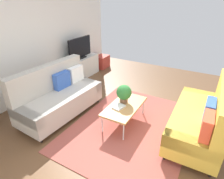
# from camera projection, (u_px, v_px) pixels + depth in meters

# --- Properties ---
(ground_plane) EXTENTS (7.68, 7.68, 0.00)m
(ground_plane) POSITION_uv_depth(u_px,v_px,m) (131.00, 123.00, 3.97)
(ground_plane) COLOR brown
(wall_far) EXTENTS (6.40, 0.12, 2.90)m
(wall_far) POSITION_uv_depth(u_px,v_px,m) (28.00, 40.00, 4.54)
(wall_far) COLOR white
(wall_far) RESTS_ON ground_plane
(area_rug) EXTENTS (2.90, 2.20, 0.01)m
(area_rug) POSITION_uv_depth(u_px,v_px,m) (132.00, 126.00, 3.87)
(area_rug) COLOR #9E4C42
(area_rug) RESTS_ON ground_plane
(couch_beige) EXTENTS (1.94, 0.94, 1.10)m
(couch_beige) POSITION_uv_depth(u_px,v_px,m) (59.00, 96.00, 4.13)
(couch_beige) COLOR #B2ADA3
(couch_beige) RESTS_ON ground_plane
(couch_green) EXTENTS (1.91, 0.86, 1.10)m
(couch_green) POSITION_uv_depth(u_px,v_px,m) (202.00, 117.00, 3.40)
(couch_green) COLOR gold
(couch_green) RESTS_ON ground_plane
(coffee_table) EXTENTS (1.10, 0.56, 0.42)m
(coffee_table) POSITION_uv_depth(u_px,v_px,m) (125.00, 107.00, 3.83)
(coffee_table) COLOR #B7844C
(coffee_table) RESTS_ON ground_plane
(tv_console) EXTENTS (1.40, 0.44, 0.64)m
(tv_console) POSITION_uv_depth(u_px,v_px,m) (81.00, 68.00, 6.07)
(tv_console) COLOR silver
(tv_console) RESTS_ON ground_plane
(tv) EXTENTS (1.00, 0.20, 0.64)m
(tv) POSITION_uv_depth(u_px,v_px,m) (80.00, 48.00, 5.78)
(tv) COLOR black
(tv) RESTS_ON tv_console
(storage_trunk) EXTENTS (0.52, 0.40, 0.44)m
(storage_trunk) POSITION_uv_depth(u_px,v_px,m) (102.00, 62.00, 6.93)
(storage_trunk) COLOR #B2382D
(storage_trunk) RESTS_ON ground_plane
(potted_plant) EXTENTS (0.31, 0.31, 0.38)m
(potted_plant) POSITION_uv_depth(u_px,v_px,m) (124.00, 93.00, 3.84)
(potted_plant) COLOR brown
(potted_plant) RESTS_ON coffee_table
(table_book_0) EXTENTS (0.27, 0.23, 0.03)m
(table_book_0) POSITION_uv_depth(u_px,v_px,m) (119.00, 107.00, 3.73)
(table_book_0) COLOR silver
(table_book_0) RESTS_ON coffee_table
(vase_0) EXTENTS (0.13, 0.13, 0.16)m
(vase_0) POSITION_uv_depth(u_px,v_px,m) (66.00, 60.00, 5.47)
(vase_0) COLOR #B24C4C
(vase_0) RESTS_ON tv_console
(vase_1) EXTENTS (0.13, 0.13, 0.12)m
(vase_1) POSITION_uv_depth(u_px,v_px,m) (71.00, 59.00, 5.62)
(vase_1) COLOR #33B29E
(vase_1) RESTS_ON tv_console
(bottle_0) EXTENTS (0.05, 0.05, 0.18)m
(bottle_0) POSITION_uv_depth(u_px,v_px,m) (77.00, 57.00, 5.72)
(bottle_0) COLOR #262626
(bottle_0) RESTS_ON tv_console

